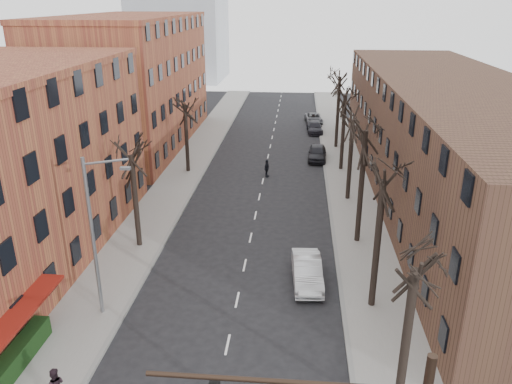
# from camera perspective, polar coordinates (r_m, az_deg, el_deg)

# --- Properties ---
(sidewalk_left) EXTENTS (4.00, 90.00, 0.15)m
(sidewalk_left) POSITION_cam_1_polar(r_m,az_deg,el_deg) (51.20, -7.95, 2.73)
(sidewalk_left) COLOR gray
(sidewalk_left) RESTS_ON ground
(sidewalk_right) EXTENTS (4.00, 90.00, 0.15)m
(sidewalk_right) POSITION_cam_1_polar(r_m,az_deg,el_deg) (50.19, 10.19, 2.21)
(sidewalk_right) COLOR gray
(sidewalk_right) RESTS_ON ground
(building_left_far) EXTENTS (12.00, 28.00, 14.00)m
(building_left_far) POSITION_cam_1_polar(r_m,az_deg,el_deg) (60.18, -14.02, 11.88)
(building_left_far) COLOR brown
(building_left_far) RESTS_ON ground
(building_right) EXTENTS (12.00, 50.00, 10.00)m
(building_right) POSITION_cam_1_polar(r_m,az_deg,el_deg) (45.58, 21.21, 5.62)
(building_right) COLOR #4B3123
(building_right) RESTS_ON ground
(awning_left) EXTENTS (1.20, 7.00, 0.15)m
(awning_left) POSITION_cam_1_polar(r_m,az_deg,el_deg) (27.48, -24.67, -17.11)
(awning_left) COLOR maroon
(awning_left) RESTS_ON ground
(hedge) EXTENTS (0.80, 6.00, 1.00)m
(hedge) POSITION_cam_1_polar(r_m,az_deg,el_deg) (26.49, -26.15, -17.21)
(hedge) COLOR #1A3813
(hedge) RESTS_ON sidewalk_left
(tree_right_b) EXTENTS (5.20, 5.20, 10.80)m
(tree_right_b) POSITION_cam_1_polar(r_m,az_deg,el_deg) (29.53, 13.02, -12.61)
(tree_right_b) COLOR black
(tree_right_b) RESTS_ON ground
(tree_right_c) EXTENTS (5.20, 5.20, 11.60)m
(tree_right_c) POSITION_cam_1_polar(r_m,az_deg,el_deg) (36.39, 11.43, -5.60)
(tree_right_c) COLOR black
(tree_right_c) RESTS_ON ground
(tree_right_d) EXTENTS (5.20, 5.20, 10.00)m
(tree_right_d) POSITION_cam_1_polar(r_m,az_deg,el_deg) (43.65, 10.39, -0.86)
(tree_right_d) COLOR black
(tree_right_d) RESTS_ON ground
(tree_right_e) EXTENTS (5.20, 5.20, 10.80)m
(tree_right_e) POSITION_cam_1_polar(r_m,az_deg,el_deg) (51.12, 9.65, 2.51)
(tree_right_e) COLOR black
(tree_right_e) RESTS_ON ground
(tree_right_f) EXTENTS (5.20, 5.20, 11.60)m
(tree_right_f) POSITION_cam_1_polar(r_m,az_deg,el_deg) (58.74, 9.09, 5.01)
(tree_right_f) COLOR black
(tree_right_f) RESTS_ON ground
(tree_left_a) EXTENTS (5.20, 5.20, 9.50)m
(tree_left_a) POSITION_cam_1_polar(r_m,az_deg,el_deg) (36.00, -13.14, -6.06)
(tree_left_a) COLOR black
(tree_left_a) RESTS_ON ground
(tree_left_b) EXTENTS (5.20, 5.20, 9.50)m
(tree_left_b) POSITION_cam_1_polar(r_m,az_deg,el_deg) (50.21, -7.74, 2.27)
(tree_left_b) COLOR black
(tree_left_b) RESTS_ON ground
(streetlight) EXTENTS (2.45, 0.22, 9.03)m
(streetlight) POSITION_cam_1_polar(r_m,az_deg,el_deg) (26.95, -17.89, -4.34)
(streetlight) COLOR slate
(streetlight) RESTS_ON ground
(silver_sedan) EXTENTS (2.01, 4.93, 1.59)m
(silver_sedan) POSITION_cam_1_polar(r_m,az_deg,el_deg) (30.66, 5.86, -8.99)
(silver_sedan) COLOR #B8BBC0
(silver_sedan) RESTS_ON ground
(parked_car_near) EXTENTS (2.11, 4.78, 1.60)m
(parked_car_near) POSITION_cam_1_polar(r_m,az_deg,el_deg) (53.71, 7.01, 4.47)
(parked_car_near) COLOR black
(parked_car_near) RESTS_ON ground
(parked_car_mid) EXTENTS (2.15, 4.73, 1.34)m
(parked_car_mid) POSITION_cam_1_polar(r_m,az_deg,el_deg) (65.03, 6.72, 7.33)
(parked_car_mid) COLOR black
(parked_car_mid) RESTS_ON ground
(parked_car_far) EXTENTS (2.64, 4.94, 1.32)m
(parked_car_far) POSITION_cam_1_polar(r_m,az_deg,el_deg) (70.20, 6.62, 8.36)
(parked_car_far) COLOR #57595F
(parked_car_far) RESTS_ON ground
(pedestrian_crossing) EXTENTS (0.73, 1.09, 1.72)m
(pedestrian_crossing) POSITION_cam_1_polar(r_m,az_deg,el_deg) (48.16, 1.24, 2.72)
(pedestrian_crossing) COLOR black
(pedestrian_crossing) RESTS_ON ground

